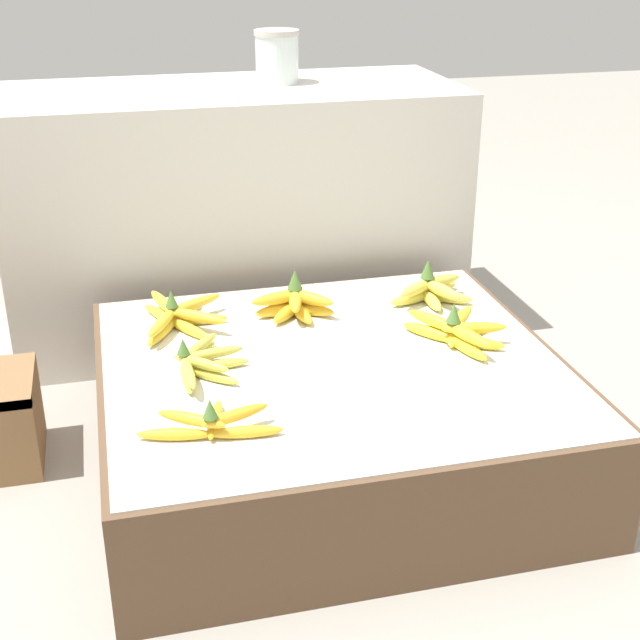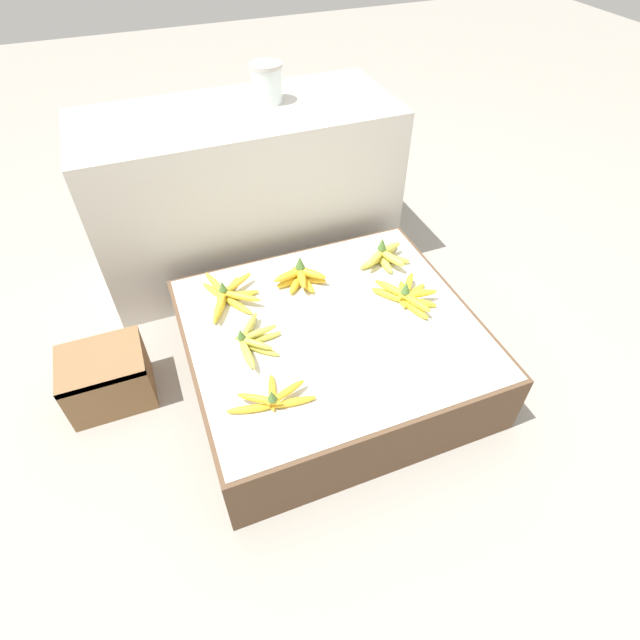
{
  "view_description": "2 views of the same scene",
  "coord_description": "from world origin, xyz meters",
  "px_view_note": "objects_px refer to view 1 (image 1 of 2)",
  "views": [
    {
      "loc": [
        -0.45,
        -1.7,
        1.17
      ],
      "look_at": [
        -0.02,
        0.04,
        0.35
      ],
      "focal_mm": 50.0,
      "sensor_mm": 36.0,
      "label": 1
    },
    {
      "loc": [
        -0.49,
        -1.14,
        1.53
      ],
      "look_at": [
        -0.03,
        0.04,
        0.28
      ],
      "focal_mm": 28.0,
      "sensor_mm": 36.0,
      "label": 2
    }
  ],
  "objects_px": {
    "glass_jar": "(277,56)",
    "banana_bunch_back_midright": "(432,290)",
    "banana_bunch_back_midleft": "(294,303)",
    "banana_bunch_front_left": "(212,423)",
    "foam_tray_white": "(182,90)",
    "banana_bunch_back_left": "(178,316)",
    "banana_bunch_middle_midright": "(458,331)",
    "banana_bunch_middle_left": "(201,363)"
  },
  "relations": [
    {
      "from": "banana_bunch_middle_midright",
      "to": "foam_tray_white",
      "type": "distance_m",
      "value": 1.01
    },
    {
      "from": "banana_bunch_front_left",
      "to": "glass_jar",
      "type": "bearing_deg",
      "value": 72.04
    },
    {
      "from": "banana_bunch_back_left",
      "to": "foam_tray_white",
      "type": "relative_size",
      "value": 0.98
    },
    {
      "from": "banana_bunch_middle_midright",
      "to": "glass_jar",
      "type": "relative_size",
      "value": 1.62
    },
    {
      "from": "banana_bunch_middle_left",
      "to": "glass_jar",
      "type": "height_order",
      "value": "glass_jar"
    },
    {
      "from": "banana_bunch_back_midleft",
      "to": "foam_tray_white",
      "type": "height_order",
      "value": "foam_tray_white"
    },
    {
      "from": "banana_bunch_front_left",
      "to": "foam_tray_white",
      "type": "relative_size",
      "value": 0.98
    },
    {
      "from": "glass_jar",
      "to": "foam_tray_white",
      "type": "distance_m",
      "value": 0.31
    },
    {
      "from": "banana_bunch_middle_midright",
      "to": "banana_bunch_back_midleft",
      "type": "height_order",
      "value": "banana_bunch_back_midleft"
    },
    {
      "from": "banana_bunch_middle_midright",
      "to": "banana_bunch_back_midright",
      "type": "bearing_deg",
      "value": 83.95
    },
    {
      "from": "banana_bunch_back_midleft",
      "to": "foam_tray_white",
      "type": "bearing_deg",
      "value": 111.34
    },
    {
      "from": "banana_bunch_front_left",
      "to": "banana_bunch_middle_left",
      "type": "relative_size",
      "value": 1.05
    },
    {
      "from": "glass_jar",
      "to": "foam_tray_white",
      "type": "bearing_deg",
      "value": -160.37
    },
    {
      "from": "banana_bunch_back_midright",
      "to": "foam_tray_white",
      "type": "distance_m",
      "value": 0.87
    },
    {
      "from": "banana_bunch_middle_left",
      "to": "banana_bunch_back_midleft",
      "type": "height_order",
      "value": "banana_bunch_back_midleft"
    },
    {
      "from": "foam_tray_white",
      "to": "glass_jar",
      "type": "bearing_deg",
      "value": 19.63
    },
    {
      "from": "banana_bunch_front_left",
      "to": "banana_bunch_back_midleft",
      "type": "height_order",
      "value": "banana_bunch_back_midleft"
    },
    {
      "from": "banana_bunch_back_midright",
      "to": "foam_tray_white",
      "type": "bearing_deg",
      "value": 137.79
    },
    {
      "from": "banana_bunch_back_midleft",
      "to": "banana_bunch_back_left",
      "type": "bearing_deg",
      "value": 178.67
    },
    {
      "from": "foam_tray_white",
      "to": "banana_bunch_back_left",
      "type": "bearing_deg",
      "value": -99.97
    },
    {
      "from": "banana_bunch_front_left",
      "to": "banana_bunch_back_midright",
      "type": "bearing_deg",
      "value": 38.59
    },
    {
      "from": "banana_bunch_front_left",
      "to": "foam_tray_white",
      "type": "height_order",
      "value": "foam_tray_white"
    },
    {
      "from": "banana_bunch_back_midleft",
      "to": "banana_bunch_back_midright",
      "type": "distance_m",
      "value": 0.36
    },
    {
      "from": "banana_bunch_back_midleft",
      "to": "banana_bunch_back_midright",
      "type": "bearing_deg",
      "value": -0.07
    },
    {
      "from": "banana_bunch_middle_midright",
      "to": "glass_jar",
      "type": "xyz_separation_m",
      "value": [
        -0.24,
        0.84,
        0.51
      ]
    },
    {
      "from": "banana_bunch_back_left",
      "to": "banana_bunch_back_midright",
      "type": "height_order",
      "value": "banana_bunch_back_midright"
    },
    {
      "from": "banana_bunch_middle_left",
      "to": "banana_bunch_back_midright",
      "type": "distance_m",
      "value": 0.67
    },
    {
      "from": "glass_jar",
      "to": "banana_bunch_back_midleft",
      "type": "bearing_deg",
      "value": -98.34
    },
    {
      "from": "banana_bunch_back_left",
      "to": "foam_tray_white",
      "type": "bearing_deg",
      "value": 80.03
    },
    {
      "from": "banana_bunch_middle_left",
      "to": "banana_bunch_back_left",
      "type": "distance_m",
      "value": 0.25
    },
    {
      "from": "banana_bunch_middle_midright",
      "to": "banana_bunch_back_midleft",
      "type": "relative_size",
      "value": 1.14
    },
    {
      "from": "banana_bunch_back_left",
      "to": "banana_bunch_middle_left",
      "type": "bearing_deg",
      "value": -84.76
    },
    {
      "from": "banana_bunch_front_left",
      "to": "foam_tray_white",
      "type": "distance_m",
      "value": 1.1
    },
    {
      "from": "banana_bunch_front_left",
      "to": "banana_bunch_back_midright",
      "type": "distance_m",
      "value": 0.8
    },
    {
      "from": "banana_bunch_back_midleft",
      "to": "glass_jar",
      "type": "bearing_deg",
      "value": 81.66
    },
    {
      "from": "glass_jar",
      "to": "banana_bunch_back_midright",
      "type": "bearing_deg",
      "value": -65.96
    },
    {
      "from": "banana_bunch_back_left",
      "to": "banana_bunch_back_midleft",
      "type": "distance_m",
      "value": 0.28
    },
    {
      "from": "banana_bunch_front_left",
      "to": "banana_bunch_back_midright",
      "type": "height_order",
      "value": "banana_bunch_back_midright"
    },
    {
      "from": "banana_bunch_middle_left",
      "to": "glass_jar",
      "type": "xyz_separation_m",
      "value": [
        0.35,
        0.85,
        0.51
      ]
    },
    {
      "from": "banana_bunch_front_left",
      "to": "banana_bunch_back_midleft",
      "type": "bearing_deg",
      "value": 61.72
    },
    {
      "from": "banana_bunch_back_left",
      "to": "banana_bunch_back_midright",
      "type": "xyz_separation_m",
      "value": [
        0.64,
        -0.01,
        0.01
      ]
    },
    {
      "from": "banana_bunch_middle_left",
      "to": "banana_bunch_middle_midright",
      "type": "xyz_separation_m",
      "value": [
        0.59,
        0.01,
        0.0
      ]
    }
  ]
}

